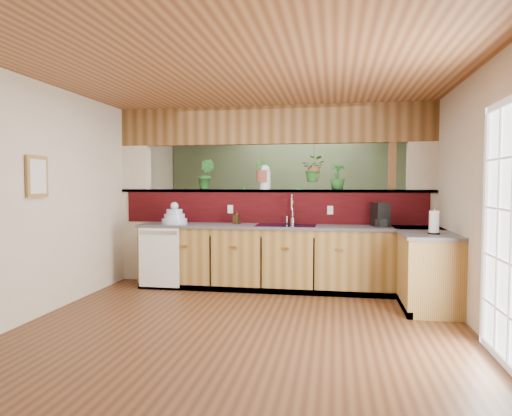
% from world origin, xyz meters
% --- Properties ---
extents(ground, '(4.60, 7.00, 0.01)m').
position_xyz_m(ground, '(0.00, 0.00, 0.00)').
color(ground, '#4F2E18').
rests_on(ground, ground).
extents(ceiling, '(4.60, 7.00, 0.01)m').
position_xyz_m(ceiling, '(0.00, 0.00, 2.60)').
color(ceiling, brown).
rests_on(ceiling, ground).
extents(wall_back, '(4.60, 0.02, 2.60)m').
position_xyz_m(wall_back, '(0.00, 3.50, 1.30)').
color(wall_back, beige).
rests_on(wall_back, ground).
extents(wall_front, '(4.60, 0.02, 2.60)m').
position_xyz_m(wall_front, '(0.00, -3.50, 1.30)').
color(wall_front, beige).
rests_on(wall_front, ground).
extents(wall_left, '(0.02, 7.00, 2.60)m').
position_xyz_m(wall_left, '(-2.30, 0.00, 1.30)').
color(wall_left, beige).
rests_on(wall_left, ground).
extents(wall_right, '(0.02, 7.00, 2.60)m').
position_xyz_m(wall_right, '(2.30, 0.00, 1.30)').
color(wall_right, beige).
rests_on(wall_right, ground).
extents(pass_through_partition, '(4.60, 0.21, 2.60)m').
position_xyz_m(pass_through_partition, '(0.03, 1.35, 1.19)').
color(pass_through_partition, beige).
rests_on(pass_through_partition, ground).
extents(pass_through_ledge, '(4.60, 0.21, 0.04)m').
position_xyz_m(pass_through_ledge, '(0.00, 1.35, 1.37)').
color(pass_through_ledge, brown).
rests_on(pass_through_ledge, ground).
extents(header_beam, '(4.60, 0.15, 0.55)m').
position_xyz_m(header_beam, '(0.00, 1.35, 2.33)').
color(header_beam, brown).
rests_on(header_beam, ground).
extents(sage_backwall, '(4.55, 0.02, 2.55)m').
position_xyz_m(sage_backwall, '(0.00, 3.48, 1.30)').
color(sage_backwall, '#4F6242').
rests_on(sage_backwall, ground).
extents(countertop, '(4.14, 1.52, 0.90)m').
position_xyz_m(countertop, '(0.84, 0.87, 0.45)').
color(countertop, olive).
rests_on(countertop, ground).
extents(dishwasher, '(0.58, 0.03, 0.82)m').
position_xyz_m(dishwasher, '(-1.48, 0.66, 0.46)').
color(dishwasher, white).
rests_on(dishwasher, ground).
extents(navy_sink, '(0.82, 0.50, 0.18)m').
position_xyz_m(navy_sink, '(0.25, 0.98, 0.82)').
color(navy_sink, black).
rests_on(navy_sink, countertop).
extents(french_door, '(0.06, 1.02, 2.16)m').
position_xyz_m(french_door, '(2.27, -1.30, 1.05)').
color(french_door, white).
rests_on(french_door, ground).
extents(framed_print, '(0.04, 0.35, 0.45)m').
position_xyz_m(framed_print, '(-2.27, -0.80, 1.55)').
color(framed_print, olive).
rests_on(framed_print, wall_left).
extents(faucet, '(0.19, 0.19, 0.42)m').
position_xyz_m(faucet, '(0.32, 1.13, 1.13)').
color(faucet, '#B7B7B2').
rests_on(faucet, countertop).
extents(dish_stack, '(0.36, 0.36, 0.31)m').
position_xyz_m(dish_stack, '(-1.34, 0.91, 1.00)').
color(dish_stack, '#AABADC').
rests_on(dish_stack, countertop).
extents(soap_dispenser, '(0.10, 0.10, 0.19)m').
position_xyz_m(soap_dispenser, '(-0.47, 1.07, 0.99)').
color(soap_dispenser, '#3B2A15').
rests_on(soap_dispenser, countertop).
extents(coffee_maker, '(0.17, 0.29, 0.32)m').
position_xyz_m(coffee_maker, '(1.52, 1.01, 1.05)').
color(coffee_maker, black).
rests_on(coffee_maker, countertop).
extents(paper_towel, '(0.13, 0.13, 0.28)m').
position_xyz_m(paper_towel, '(2.03, 0.16, 1.03)').
color(paper_towel, black).
rests_on(paper_towel, countertop).
extents(glass_jar, '(0.16, 0.16, 0.36)m').
position_xyz_m(glass_jar, '(-0.10, 1.35, 1.57)').
color(glass_jar, silver).
rests_on(glass_jar, pass_through_ledge).
extents(ledge_plant_left, '(0.25, 0.20, 0.45)m').
position_xyz_m(ledge_plant_left, '(-1.00, 1.35, 1.61)').
color(ledge_plant_left, '#205B21').
rests_on(ledge_plant_left, pass_through_ledge).
extents(ledge_plant_right, '(0.25, 0.25, 0.38)m').
position_xyz_m(ledge_plant_right, '(0.95, 1.35, 1.58)').
color(ledge_plant_right, '#205B21').
rests_on(ledge_plant_right, pass_through_ledge).
extents(hanging_plant_a, '(0.24, 0.20, 0.56)m').
position_xyz_m(hanging_plant_a, '(-0.13, 1.35, 1.76)').
color(hanging_plant_a, brown).
rests_on(hanging_plant_a, header_beam).
extents(hanging_plant_b, '(0.38, 0.34, 0.48)m').
position_xyz_m(hanging_plant_b, '(0.61, 1.35, 1.84)').
color(hanging_plant_b, brown).
rests_on(hanging_plant_b, header_beam).
extents(shelving_console, '(1.47, 0.76, 0.95)m').
position_xyz_m(shelving_console, '(-0.17, 3.25, 0.50)').
color(shelving_console, black).
rests_on(shelving_console, ground).
extents(shelf_plant_a, '(0.28, 0.22, 0.46)m').
position_xyz_m(shelf_plant_a, '(-0.81, 3.25, 1.20)').
color(shelf_plant_a, '#205B21').
rests_on(shelf_plant_a, shelving_console).
extents(shelf_plant_b, '(0.32, 0.32, 0.44)m').
position_xyz_m(shelf_plant_b, '(0.25, 3.25, 1.19)').
color(shelf_plant_b, '#205B21').
rests_on(shelf_plant_b, shelving_console).
extents(floor_plant, '(0.67, 0.58, 0.74)m').
position_xyz_m(floor_plant, '(1.35, 2.11, 0.37)').
color(floor_plant, '#205B21').
rests_on(floor_plant, ground).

